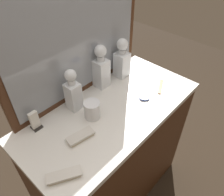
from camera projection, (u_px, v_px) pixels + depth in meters
name	position (u px, v px, depth m)	size (l,w,h in m)	color
ground_plane	(112.00, 187.00, 1.90)	(6.00, 6.00, 0.00)	#2D2319
dresser	(112.00, 156.00, 1.59)	(1.12, 0.54, 0.94)	#472816
dresser_mirror	(77.00, 39.00, 1.17)	(0.95, 0.03, 0.70)	#472816
crystal_decanter_far_right	(101.00, 70.00, 1.36)	(0.08, 0.08, 0.29)	white
crystal_decanter_right	(73.00, 94.00, 1.21)	(0.07, 0.07, 0.26)	white
crystal_decanter_far_left	(122.00, 62.00, 1.45)	(0.08, 0.08, 0.27)	white
crystal_tumbler_front	(92.00, 110.00, 1.20)	(0.09, 0.09, 0.10)	white
silver_brush_center	(81.00, 136.00, 1.10)	(0.15, 0.08, 0.02)	#B7A88C
silver_brush_left	(64.00, 175.00, 0.94)	(0.16, 0.12, 0.02)	#B7A88C
porcelain_dish	(144.00, 97.00, 1.34)	(0.07, 0.07, 0.01)	#33478C
tortoiseshell_comb	(160.00, 87.00, 1.42)	(0.14, 0.08, 0.01)	brown
napkin_holder	(35.00, 122.00, 1.13)	(0.05, 0.05, 0.11)	black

